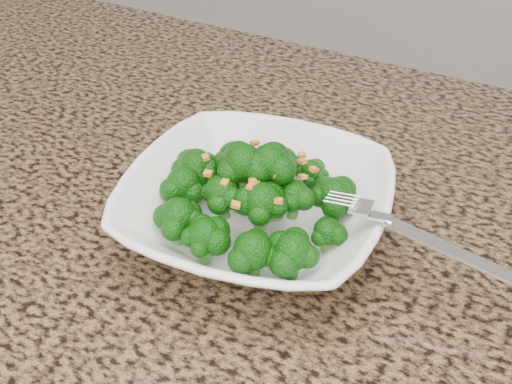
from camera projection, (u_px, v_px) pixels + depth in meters
The scene contains 5 objects.
granite_counter at pixel (223, 319), 0.56m from camera, with size 1.64×1.04×0.03m, color brown.
bowl at pixel (256, 208), 0.61m from camera, with size 0.25×0.25×0.06m, color white.
broccoli_pile at pixel (256, 154), 0.57m from camera, with size 0.22×0.22×0.06m, color #0D4D08, non-canonical shape.
garlic_topping at pixel (256, 122), 0.55m from camera, with size 0.13×0.13×0.01m, color orange, non-canonical shape.
fork at pixel (385, 219), 0.54m from camera, with size 0.18×0.03×0.01m, color silver, non-canonical shape.
Camera 1 is at (0.20, -0.02, 1.31)m, focal length 45.00 mm.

